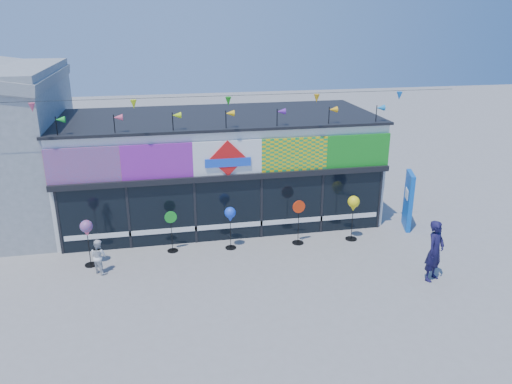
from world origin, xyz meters
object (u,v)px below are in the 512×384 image
object	(u,v)px
blue_sign	(408,200)
adult_man	(435,251)
child	(99,256)
spinner_4	(353,205)
spinner_2	(230,216)
spinner_3	(298,221)
spinner_0	(87,230)
spinner_1	(172,230)

from	to	relation	value
blue_sign	adult_man	distance (m)	4.07
blue_sign	child	xyz separation A→B (m)	(-11.28, -1.44, -0.53)
blue_sign	spinner_4	world-z (taller)	blue_sign
spinner_2	spinner_4	bearing A→B (deg)	-1.84
adult_man	child	world-z (taller)	adult_man
spinner_4	adult_man	world-z (taller)	adult_man
blue_sign	spinner_2	size ratio (longest dim) A/B	1.43
adult_man	spinner_3	bearing A→B (deg)	103.58
spinner_3	adult_man	size ratio (longest dim) A/B	0.84
spinner_0	spinner_1	bearing A→B (deg)	11.22
spinner_2	spinner_3	size ratio (longest dim) A/B	0.94
adult_man	child	distance (m)	10.46
spinner_1	spinner_3	distance (m)	4.46
spinner_0	spinner_1	size ratio (longest dim) A/B	1.08
child	adult_man	bearing A→B (deg)	-152.03
spinner_1	spinner_4	bearing A→B (deg)	-2.68
blue_sign	spinner_1	distance (m)	8.96
spinner_3	spinner_4	bearing A→B (deg)	-1.86
adult_man	spinner_4	bearing A→B (deg)	80.85
blue_sign	spinner_3	bearing A→B (deg)	-154.68
spinner_4	spinner_0	bearing A→B (deg)	-178.56
spinner_3	adult_man	distance (m)	4.74
blue_sign	child	world-z (taller)	blue_sign
spinner_4	spinner_1	bearing A→B (deg)	177.32
spinner_4	child	size ratio (longest dim) A/B	1.47
spinner_1	spinner_3	size ratio (longest dim) A/B	0.91
spinner_0	spinner_3	size ratio (longest dim) A/B	0.98
adult_man	blue_sign	bearing A→B (deg)	42.12
spinner_3	spinner_1	bearing A→B (deg)	176.95
blue_sign	spinner_0	xyz separation A→B (m)	(-11.63, -0.87, 0.17)
spinner_2	spinner_1	bearing A→B (deg)	175.48
blue_sign	spinner_4	xyz separation A→B (m)	(-2.49, -0.64, 0.25)
spinner_1	adult_man	size ratio (longest dim) A/B	0.76
spinner_4	spinner_2	bearing A→B (deg)	178.16
spinner_2	spinner_0	bearing A→B (deg)	-175.48
spinner_4	child	xyz separation A→B (m)	(-8.79, -0.79, -0.78)
spinner_0	adult_man	xyz separation A→B (m)	(10.50, -3.03, -0.30)
blue_sign	adult_man	world-z (taller)	blue_sign
child	blue_sign	bearing A→B (deg)	-131.12
blue_sign	spinner_2	world-z (taller)	blue_sign
spinner_0	spinner_3	world-z (taller)	spinner_3
spinner_3	spinner_2	bearing A→B (deg)	178.18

